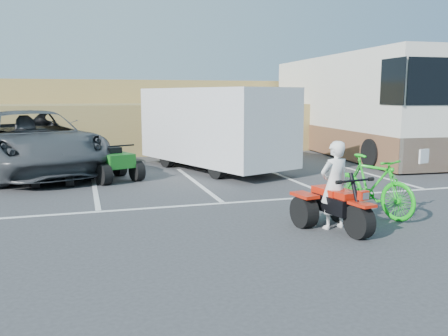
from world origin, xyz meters
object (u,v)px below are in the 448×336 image
object	(u,v)px
quad_atv_green	(113,180)
grey_pickup	(31,142)
green_dirt_bike	(372,185)
quad_atv_blue	(54,185)
cargo_trailer	(214,126)
rv_motorhome	(354,113)
rider	(334,185)
red_trike_atv	(338,230)

from	to	relation	value
quad_atv_green	grey_pickup	bearing A→B (deg)	116.97
green_dirt_bike	quad_atv_blue	size ratio (longest dim) A/B	1.44
cargo_trailer	quad_atv_green	world-z (taller)	cargo_trailer
rv_motorhome	cargo_trailer	bearing A→B (deg)	-155.43
grey_pickup	cargo_trailer	size ratio (longest dim) A/B	1.15
rider	rv_motorhome	distance (m)	11.63
red_trike_atv	cargo_trailer	xyz separation A→B (m)	(-0.24, 7.31, 1.41)
grey_pickup	cargo_trailer	distance (m)	5.68
quad_atv_green	cargo_trailer	bearing A→B (deg)	-5.06
rv_motorhome	quad_atv_green	xyz separation A→B (m)	(-9.89, -3.51, -1.67)
quad_atv_green	red_trike_atv	bearing A→B (deg)	-82.77
quad_atv_green	rider	bearing A→B (deg)	-82.35
rider	quad_atv_green	world-z (taller)	rider
cargo_trailer	rv_motorhome	xyz separation A→B (m)	(6.61, 2.52, 0.27)
rider	quad_atv_green	size ratio (longest dim) A/B	0.98
green_dirt_bike	quad_atv_green	xyz separation A→B (m)	(-4.72, 5.52, -0.60)
green_dirt_bike	grey_pickup	xyz separation A→B (m)	(-7.01, 7.52, 0.36)
rv_motorhome	quad_atv_blue	world-z (taller)	rv_motorhome
red_trike_atv	green_dirt_bike	xyz separation A→B (m)	(1.19, 0.79, 0.60)
cargo_trailer	quad_atv_green	bearing A→B (deg)	176.10
rider	cargo_trailer	world-z (taller)	cargo_trailer
red_trike_atv	grey_pickup	xyz separation A→B (m)	(-5.82, 8.31, 0.96)
quad_atv_blue	quad_atv_green	xyz separation A→B (m)	(1.57, 0.23, 0.00)
red_trike_atv	quad_atv_blue	distance (m)	7.94
rider	grey_pickup	world-z (taller)	grey_pickup
rider	rv_motorhome	bearing A→B (deg)	-132.29
red_trike_atv	quad_atv_blue	world-z (taller)	red_trike_atv
green_dirt_bike	rv_motorhome	xyz separation A→B (m)	(5.18, 9.03, 1.07)
grey_pickup	rv_motorhome	xyz separation A→B (m)	(12.19, 1.51, 0.72)
green_dirt_bike	quad_atv_blue	bearing A→B (deg)	122.32
cargo_trailer	rider	bearing A→B (deg)	-109.02
rider	quad_atv_blue	xyz separation A→B (m)	(-5.07, 5.94, -0.80)
rider	grey_pickup	bearing A→B (deg)	-63.49
red_trike_atv	cargo_trailer	bearing A→B (deg)	83.06
red_trike_atv	green_dirt_bike	bearing A→B (deg)	24.78
rider	green_dirt_bike	world-z (taller)	rider
rider	green_dirt_bike	bearing A→B (deg)	-160.91
grey_pickup	quad_atv_blue	distance (m)	2.53
quad_atv_blue	cargo_trailer	bearing A→B (deg)	12.54
cargo_trailer	red_trike_atv	bearing A→B (deg)	-108.88
green_dirt_bike	rider	bearing A→B (deg)	-169.66
grey_pickup	cargo_trailer	world-z (taller)	cargo_trailer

